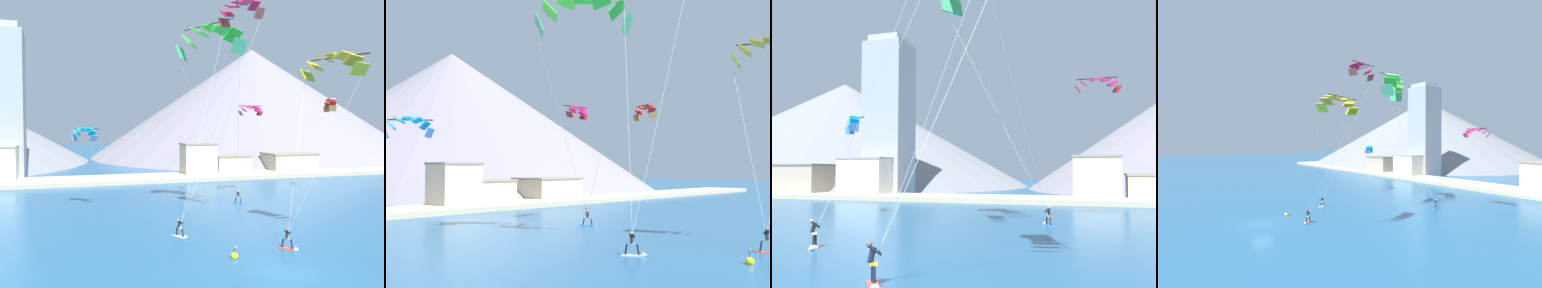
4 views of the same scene
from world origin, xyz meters
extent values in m
cube|color=white|center=(-4.33, 11.24, 0.04)|extent=(1.06, 1.48, 0.07)
cylinder|color=black|center=(-4.51, 11.59, 0.42)|extent=(0.22, 0.27, 0.71)
cylinder|color=black|center=(-4.14, 10.89, 0.42)|extent=(0.22, 0.27, 0.71)
cube|color=white|center=(-4.33, 11.24, 0.82)|extent=(0.37, 0.34, 0.12)
cylinder|color=black|center=(-4.39, 11.21, 1.14)|extent=(0.42, 0.36, 0.61)
cylinder|color=black|center=(-4.36, 11.36, 1.31)|extent=(0.49, 0.31, 0.39)
cylinder|color=black|center=(-4.25, 11.15, 1.31)|extent=(0.49, 0.31, 0.39)
cylinder|color=black|center=(-4.14, 11.34, 1.28)|extent=(0.27, 0.47, 0.03)
sphere|color=tan|center=(-4.49, 11.15, 1.52)|extent=(0.22, 0.22, 0.22)
cone|color=white|center=(-3.92, 10.47, 0.10)|extent=(0.46, 0.43, 0.36)
cube|color=#E54C33|center=(2.93, 5.10, 0.04)|extent=(1.17, 1.44, 0.07)
cylinder|color=black|center=(2.71, 5.43, 0.44)|extent=(0.24, 0.27, 0.74)
cube|color=yellow|center=(2.93, 5.10, 0.84)|extent=(0.39, 0.37, 0.12)
cylinder|color=black|center=(2.88, 5.06, 1.18)|extent=(0.42, 0.39, 0.63)
cylinder|color=black|center=(2.89, 5.22, 1.36)|extent=(0.49, 0.37, 0.41)
cylinder|color=black|center=(3.03, 5.02, 1.36)|extent=(0.49, 0.37, 0.41)
cylinder|color=black|center=(3.11, 5.22, 1.33)|extent=(0.32, 0.45, 0.03)
sphere|color=brown|center=(2.79, 5.01, 1.58)|extent=(0.23, 0.23, 0.23)
cube|color=#337FDB|center=(7.23, 24.95, 0.04)|extent=(1.04, 1.48, 0.07)
cylinder|color=black|center=(7.41, 24.60, 0.41)|extent=(0.20, 0.26, 0.69)
cylinder|color=black|center=(7.05, 25.30, 0.41)|extent=(0.20, 0.26, 0.69)
cube|color=orange|center=(7.23, 24.95, 0.79)|extent=(0.36, 0.33, 0.12)
cylinder|color=black|center=(7.27, 24.97, 1.10)|extent=(0.36, 0.32, 0.58)
cylinder|color=black|center=(7.23, 24.83, 1.27)|extent=(0.48, 0.29, 0.38)
cylinder|color=black|center=(7.13, 25.02, 1.27)|extent=(0.48, 0.29, 0.38)
cylinder|color=black|center=(7.02, 24.84, 1.24)|extent=(0.26, 0.48, 0.03)
sphere|color=beige|center=(7.33, 25.00, 1.48)|extent=(0.21, 0.21, 0.21)
cone|color=white|center=(6.84, 25.73, 0.10)|extent=(0.46, 0.43, 0.36)
cylinder|color=silver|center=(-1.15, 13.88, 10.61)|extent=(6.05, 5.11, 18.65)
cylinder|color=silver|center=(-0.21, 11.49, 10.61)|extent=(7.91, 0.34, 18.65)
cube|color=#A3B01E|center=(7.17, 9.16, 14.43)|extent=(1.67, 1.25, 1.09)
cube|color=gold|center=(7.46, 8.49, 15.22)|extent=(1.75, 1.45, 0.92)
cube|color=gold|center=(7.78, 7.61, 15.73)|extent=(1.80, 1.53, 0.64)
cylinder|color=silver|center=(5.08, 7.30, 7.64)|extent=(3.98, 4.20, 12.64)
cube|color=#44AB71|center=(4.10, 17.72, 18.38)|extent=(2.22, 1.46, 1.79)
cube|color=#3FDA2F|center=(3.79, 18.62, 19.72)|extent=(2.49, 1.96, 1.60)
cube|color=#3FDA2F|center=(3.13, 19.83, 20.62)|extent=(2.60, 2.35, 1.17)
cube|color=#3FDA2F|center=(1.19, 22.40, 20.62)|extent=(2.44, 2.58, 1.17)
cube|color=#3FDA2F|center=(0.20, 23.36, 19.72)|extent=(2.16, 2.43, 1.60)
cube|color=#44AB71|center=(-0.58, 23.90, 18.38)|extent=(1.78, 2.07, 1.79)
cylinder|color=silver|center=(5.56, 21.14, 9.43)|extent=(2.96, 7.45, 16.38)
cylinder|color=silver|center=(3.08, 24.41, 9.43)|extent=(7.91, 0.89, 16.38)
cube|color=maroon|center=(9.45, 29.40, 11.59)|extent=(0.47, 0.94, 0.78)
cube|color=#E41662|center=(9.92, 29.37, 12.07)|extent=(0.66, 0.97, 0.72)
cube|color=#E41662|center=(10.51, 29.42, 12.38)|extent=(0.80, 0.99, 0.57)
cube|color=#E41662|center=(11.17, 29.55, 12.49)|extent=(0.88, 0.99, 0.36)
cube|color=#E41662|center=(11.80, 29.74, 12.38)|extent=(0.94, 0.97, 0.57)
cube|color=#E41662|center=(12.35, 29.98, 12.07)|extent=(0.94, 0.94, 0.72)
cube|color=maroon|center=(12.75, 30.23, 11.59)|extent=(0.84, 0.89, 0.78)
cylinder|color=black|center=(11.08, 29.91, 12.60)|extent=(3.52, 0.26, 0.10)
cube|color=#AF7939|center=(22.94, 27.49, 12.31)|extent=(0.98, 0.75, 0.88)
cube|color=red|center=(23.15, 27.84, 13.03)|extent=(1.10, 1.01, 0.78)
cube|color=red|center=(23.43, 28.44, 13.53)|extent=(1.18, 1.15, 0.54)
cube|color=red|center=(23.75, 29.18, 13.70)|extent=(1.20, 1.15, 0.20)
cube|color=red|center=(24.03, 29.94, 13.53)|extent=(1.18, 1.09, 0.54)
cube|color=red|center=(24.24, 30.57, 13.03)|extent=(1.13, 0.90, 0.78)
cube|color=#AF7939|center=(24.33, 30.96, 12.31)|extent=(1.02, 0.61, 0.88)
cylinder|color=black|center=(23.36, 29.34, 13.74)|extent=(1.74, 3.34, 0.10)
cube|color=#16AFE9|center=(-12.50, 27.65, 9.01)|extent=(0.99, 1.08, 0.72)
cube|color=#16AFE9|center=(-12.07, 27.23, 9.40)|extent=(1.10, 1.14, 0.54)
cube|color=#16AFE9|center=(-11.61, 26.70, 9.54)|extent=(1.14, 1.13, 0.28)
cube|color=#16AFE9|center=(-11.19, 26.14, 9.40)|extent=(1.14, 1.07, 0.54)
cube|color=#16AFE9|center=(-10.88, 25.63, 9.01)|extent=(1.10, 0.93, 0.72)
cube|color=#477BBD|center=(-10.71, 25.26, 8.42)|extent=(0.98, 0.74, 0.79)
cylinder|color=black|center=(-11.32, 26.94, 9.47)|extent=(2.65, 2.29, 0.10)
sphere|color=yellow|center=(-2.05, 4.16, 0.15)|extent=(0.56, 0.56, 0.56)
cylinder|color=black|center=(-2.05, 4.16, 0.65)|extent=(0.04, 0.04, 0.44)
cube|color=yellow|center=(-1.96, 4.16, 0.83)|extent=(0.18, 0.01, 0.12)
cube|color=#BCAD8E|center=(0.00, 50.22, 0.35)|extent=(180.00, 10.00, 0.70)
cube|color=beige|center=(31.60, 54.53, 1.89)|extent=(9.91, 6.99, 3.78)
cube|color=gray|center=(31.60, 54.53, 3.93)|extent=(10.30, 7.27, 0.30)
cube|color=beige|center=(10.78, 52.17, 3.09)|extent=(6.25, 4.64, 6.18)
cube|color=gray|center=(10.78, 52.17, 6.33)|extent=(6.50, 4.83, 0.30)
cube|color=beige|center=(18.13, 54.40, 1.83)|extent=(6.93, 6.24, 3.67)
cube|color=gray|center=(18.13, 54.40, 3.82)|extent=(7.20, 6.49, 0.30)
cone|color=gray|center=(44.33, 100.72, 16.95)|extent=(100.76, 100.76, 33.90)
camera|label=1|loc=(-14.40, -25.03, 9.99)|focal=40.00mm
camera|label=2|loc=(-33.32, -9.59, 5.89)|focal=50.00mm
camera|label=3|loc=(11.23, -9.55, 4.39)|focal=40.00mm
camera|label=4|loc=(38.23, -12.30, 10.76)|focal=28.00mm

